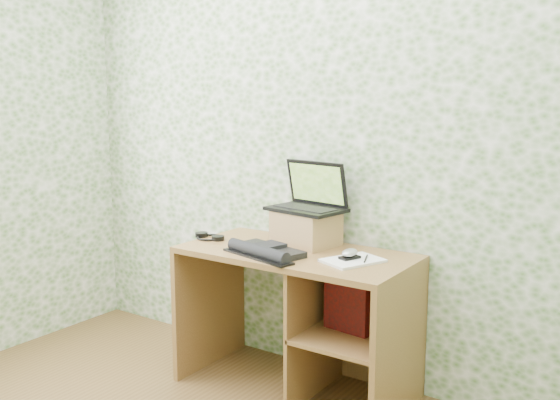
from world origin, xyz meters
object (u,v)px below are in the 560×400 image
Objects in this scene: laptop at (310,199)px; keyboard at (265,251)px; riser at (306,228)px; notepad at (353,261)px; desk at (312,303)px.

laptop is 0.41m from keyboard.
notepad is at bearing -24.62° from riser.
keyboard is (-0.06, -0.34, -0.22)m from laptop.
keyboard is at bearing -132.29° from desk.
desk is 0.39m from riser.
desk is 0.38m from notepad.
keyboard is 0.45m from notepad.
notepad is (0.26, -0.05, 0.28)m from desk.
riser is at bearing 178.61° from notepad.
keyboard is at bearing -140.00° from notepad.
notepad is at bearing -11.65° from desk.
laptop is at bearing 124.70° from desk.
riser is at bearing -81.18° from laptop.
laptop is (-0.00, 0.04, 0.15)m from riser.
laptop reaches higher than desk.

